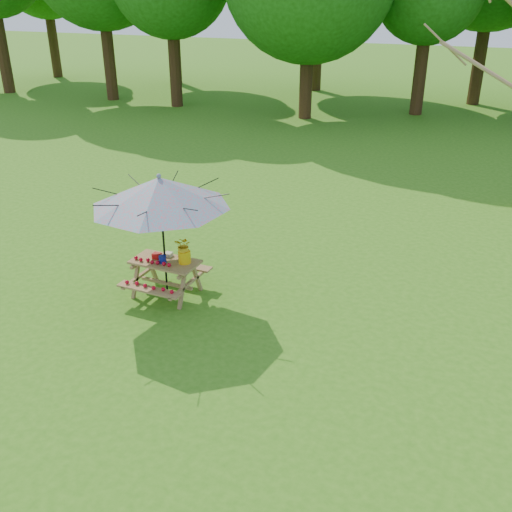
% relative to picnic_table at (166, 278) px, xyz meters
% --- Properties ---
extents(picnic_table, '(1.20, 1.32, 0.67)m').
position_rel_picnic_table_xyz_m(picnic_table, '(0.00, 0.00, 0.00)').
color(picnic_table, olive).
rests_on(picnic_table, ground).
extents(patio_umbrella, '(2.98, 2.98, 2.27)m').
position_rel_picnic_table_xyz_m(patio_umbrella, '(0.00, 0.00, 1.62)').
color(patio_umbrella, black).
rests_on(patio_umbrella, ground).
extents(produce_bins, '(0.33, 0.40, 0.13)m').
position_rel_picnic_table_xyz_m(produce_bins, '(-0.07, 0.02, 0.40)').
color(produce_bins, '#AD0D0E').
rests_on(produce_bins, picnic_table).
extents(tomatoes_row, '(0.77, 0.13, 0.07)m').
position_rel_picnic_table_xyz_m(tomatoes_row, '(-0.15, -0.18, 0.38)').
color(tomatoes_row, red).
rests_on(tomatoes_row, picnic_table).
extents(flower_bucket, '(0.31, 0.27, 0.49)m').
position_rel_picnic_table_xyz_m(flower_bucket, '(0.36, 0.08, 0.61)').
color(flower_bucket, yellow).
rests_on(flower_bucket, picnic_table).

